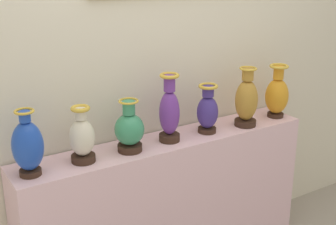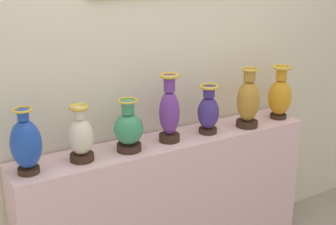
% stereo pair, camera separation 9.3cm
% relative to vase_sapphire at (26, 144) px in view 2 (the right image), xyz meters
% --- Properties ---
extents(display_shelf, '(1.99, 0.33, 0.92)m').
position_rel_vase_sapphire_xyz_m(display_shelf, '(0.88, 0.03, -0.63)').
color(display_shelf, beige).
rests_on(display_shelf, ground_plane).
extents(back_wall, '(4.58, 0.14, 2.86)m').
position_rel_vase_sapphire_xyz_m(back_wall, '(0.89, 0.25, 0.37)').
color(back_wall, beige).
rests_on(back_wall, ground_plane).
extents(vase_sapphire, '(0.17, 0.17, 0.37)m').
position_rel_vase_sapphire_xyz_m(vase_sapphire, '(0.00, 0.00, 0.00)').
color(vase_sapphire, '#382319').
rests_on(vase_sapphire, display_shelf).
extents(vase_ivory, '(0.14, 0.14, 0.33)m').
position_rel_vase_sapphire_xyz_m(vase_ivory, '(0.30, 0.01, -0.02)').
color(vase_ivory, '#382319').
rests_on(vase_ivory, display_shelf).
extents(vase_jade, '(0.18, 0.18, 0.32)m').
position_rel_vase_sapphire_xyz_m(vase_jade, '(0.60, 0.00, -0.03)').
color(vase_jade, '#382319').
rests_on(vase_jade, display_shelf).
extents(vase_violet, '(0.13, 0.13, 0.43)m').
position_rel_vase_sapphire_xyz_m(vase_violet, '(0.88, 0.01, 0.03)').
color(vase_violet, '#382319').
rests_on(vase_violet, display_shelf).
extents(vase_indigo, '(0.14, 0.14, 0.32)m').
position_rel_vase_sapphire_xyz_m(vase_indigo, '(1.17, 0.01, -0.02)').
color(vase_indigo, '#382319').
rests_on(vase_indigo, display_shelf).
extents(vase_ochre, '(0.15, 0.15, 0.40)m').
position_rel_vase_sapphire_xyz_m(vase_ochre, '(1.46, -0.03, 0.01)').
color(vase_ochre, '#382319').
rests_on(vase_ochre, display_shelf).
extents(vase_amber, '(0.16, 0.16, 0.38)m').
position_rel_vase_sapphire_xyz_m(vase_amber, '(1.77, -0.01, 0.00)').
color(vase_amber, '#382319').
rests_on(vase_amber, display_shelf).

